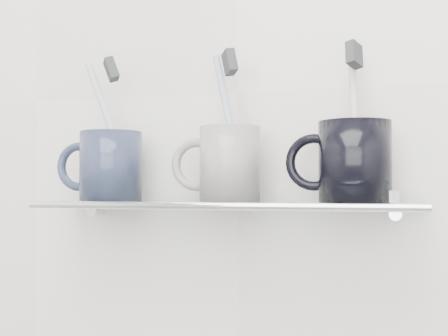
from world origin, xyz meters
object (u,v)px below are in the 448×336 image
at_px(shelf_glass, 225,205).
at_px(mug_right, 355,162).
at_px(mug_center, 230,164).
at_px(mug_left, 111,166).

height_order(shelf_glass, mug_right, mug_right).
bearing_deg(mug_center, mug_right, -13.74).
xyz_separation_m(mug_center, mug_right, (0.16, 0.00, 0.00)).
bearing_deg(shelf_glass, mug_left, 178.27).
bearing_deg(mug_center, mug_left, 166.26).
bearing_deg(mug_left, mug_center, 7.81).
xyz_separation_m(shelf_glass, mug_right, (0.16, 0.00, 0.05)).
xyz_separation_m(mug_left, mug_center, (0.17, 0.00, 0.00)).
relative_size(mug_center, mug_right, 0.98).
bearing_deg(shelf_glass, mug_right, 1.75).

